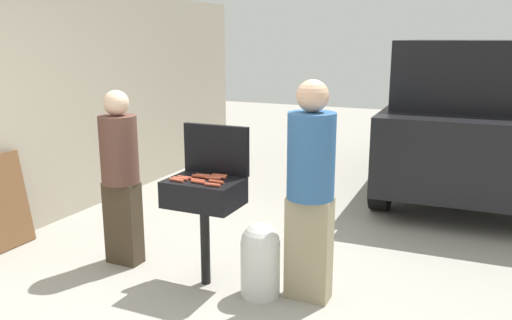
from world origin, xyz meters
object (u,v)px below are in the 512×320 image
at_px(person_left, 120,172).
at_px(hot_dog_2, 218,177).
at_px(hot_dog_1, 185,178).
at_px(hot_dog_9, 199,176).
at_px(person_right, 310,184).
at_px(hot_dog_10, 203,175).
at_px(propane_tank, 260,258).
at_px(parked_minivan, 469,114).
at_px(hot_dog_11, 216,182).
at_px(bbq_grill, 204,196).
at_px(hot_dog_8, 198,180).
at_px(hot_dog_3, 213,178).
at_px(hot_dog_5, 212,185).
at_px(hot_dog_0, 198,182).
at_px(hot_dog_4, 181,179).
at_px(hot_dog_7, 177,180).
at_px(hot_dog_6, 220,175).

bearing_deg(person_left, hot_dog_2, -12.77).
distance_m(hot_dog_1, hot_dog_2, 0.27).
xyz_separation_m(hot_dog_9, person_right, (0.93, 0.09, 0.02)).
bearing_deg(hot_dog_10, propane_tank, -7.16).
height_order(hot_dog_1, parked_minivan, parked_minivan).
height_order(hot_dog_11, person_left, person_left).
xyz_separation_m(bbq_grill, hot_dog_1, (-0.15, -0.05, 0.16)).
xyz_separation_m(hot_dog_1, person_right, (1.03, 0.17, 0.02)).
distance_m(hot_dog_2, hot_dog_9, 0.16).
relative_size(hot_dog_8, propane_tank, 0.21).
bearing_deg(parked_minivan, hot_dog_11, 66.56).
bearing_deg(hot_dog_3, hot_dog_9, 178.61).
bearing_deg(hot_dog_8, person_left, 170.82).
height_order(hot_dog_9, person_left, person_left).
xyz_separation_m(hot_dog_5, hot_dog_10, (-0.21, 0.22, 0.00)).
height_order(hot_dog_1, hot_dog_8, same).
bearing_deg(bbq_grill, hot_dog_8, -92.81).
xyz_separation_m(hot_dog_0, hot_dog_2, (0.07, 0.20, 0.00)).
xyz_separation_m(hot_dog_3, hot_dog_4, (-0.24, -0.12, 0.00)).
relative_size(hot_dog_11, propane_tank, 0.21).
relative_size(hot_dog_1, parked_minivan, 0.03).
height_order(hot_dog_9, hot_dog_11, same).
relative_size(bbq_grill, hot_dog_8, 7.06).
bearing_deg(bbq_grill, hot_dog_1, -161.89).
bearing_deg(hot_dog_7, propane_tank, 11.94).
bearing_deg(hot_dog_3, hot_dog_10, 159.73).
bearing_deg(hot_dog_11, hot_dog_9, 157.05).
bearing_deg(hot_dog_11, parked_minivan, 68.18).
xyz_separation_m(hot_dog_8, hot_dog_10, (-0.04, 0.15, 0.00)).
xyz_separation_m(hot_dog_5, person_left, (-1.06, 0.21, -0.06)).
relative_size(hot_dog_1, person_left, 0.08).
height_order(person_right, parked_minivan, parked_minivan).
bearing_deg(parked_minivan, hot_dog_9, 63.67).
distance_m(hot_dog_5, hot_dog_6, 0.28).
xyz_separation_m(hot_dog_5, person_right, (0.72, 0.26, 0.02)).
bearing_deg(hot_dog_6, hot_dog_2, -74.12).
xyz_separation_m(hot_dog_6, hot_dog_11, (0.07, -0.19, 0.00)).
bearing_deg(person_right, hot_dog_2, 8.13).
distance_m(hot_dog_2, hot_dog_7, 0.34).
xyz_separation_m(hot_dog_5, hot_dog_7, (-0.33, 0.00, 0.00)).
distance_m(hot_dog_9, propane_tank, 0.83).
relative_size(hot_dog_0, hot_dog_2, 1.00).
bearing_deg(hot_dog_10, hot_dog_4, -125.54).
height_order(hot_dog_7, hot_dog_8, same).
bearing_deg(hot_dog_2, hot_dog_5, -73.25).
bearing_deg(hot_dog_8, hot_dog_5, -21.72).
xyz_separation_m(hot_dog_2, hot_dog_9, (-0.15, -0.05, 0.00)).
bearing_deg(hot_dog_3, bbq_grill, -159.18).
bearing_deg(hot_dog_11, hot_dog_6, 110.72).
bearing_deg(hot_dog_7, parked_minivan, 64.95).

